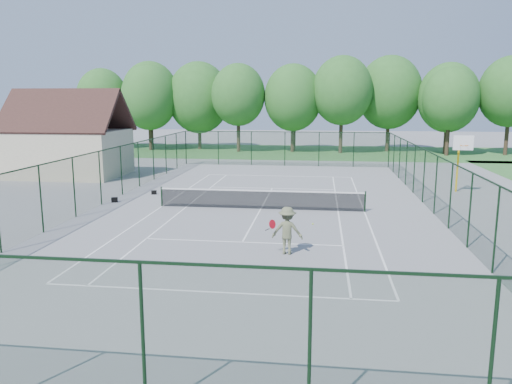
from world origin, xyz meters
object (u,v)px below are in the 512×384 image
sports_bag_a (115,200)px  tennis_player (287,230)px  basketball_goal (461,152)px  tennis_net (261,199)px

sports_bag_a → tennis_player: tennis_player is taller
sports_bag_a → basketball_goal: bearing=-3.9°
basketball_goal → tennis_net: bearing=-152.2°
tennis_net → basketball_goal: 13.47m
tennis_net → sports_bag_a: (-8.54, 0.72, -0.44)m
sports_bag_a → tennis_net: bearing=-23.9°
tennis_net → tennis_player: 7.95m
tennis_net → tennis_player: (1.93, -7.71, 0.34)m
tennis_net → tennis_player: bearing=-75.9°
tennis_net → basketball_goal: (11.78, 6.22, 1.99)m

